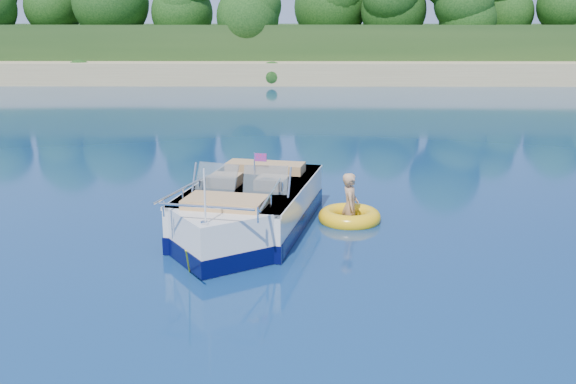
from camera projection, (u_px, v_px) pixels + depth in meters
The scene contains 6 objects.
ground at pixel (246, 295), 10.13m from camera, with size 160.00×160.00×0.00m, color #0B214D.
shoreline at pixel (287, 52), 71.52m from camera, with size 170.00×59.00×6.00m.
treeline at pixel (284, 4), 48.35m from camera, with size 150.00×7.12×8.19m.
motorboat at pixel (247, 213), 13.10m from camera, with size 3.10×6.25×2.11m.
tow_tube at pixel (349, 217), 13.88m from camera, with size 1.74×1.74×0.36m.
boy at pixel (350, 221), 13.88m from camera, with size 0.56×0.37×1.54m, color tan.
Camera 1 is at (0.75, -9.37, 4.17)m, focal length 40.00 mm.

